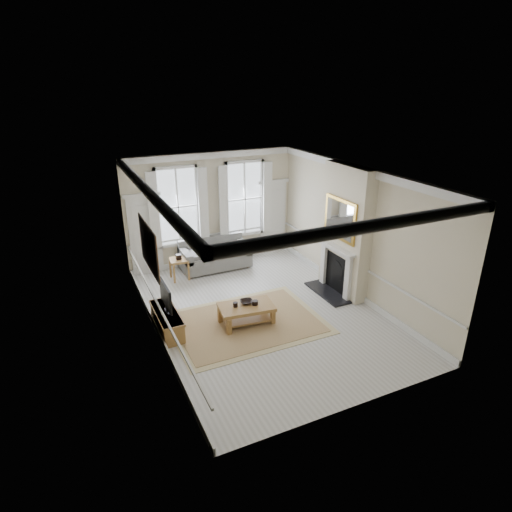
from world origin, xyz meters
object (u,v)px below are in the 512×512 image
side_table (179,263)px  coffee_table (246,309)px  tv_stand (167,321)px  sofa (215,256)px

side_table → coffee_table: side_table is taller
side_table → tv_stand: (-1.01, -2.58, -0.25)m
sofa → coffee_table: sofa is taller
side_table → tv_stand: size_ratio=0.44×
coffee_table → tv_stand: bearing=172.5°
coffee_table → tv_stand: (-1.76, 0.45, -0.14)m
sofa → tv_stand: sofa is taller
side_table → coffee_table: (0.75, -3.03, -0.11)m
sofa → coffee_table: 3.40m
sofa → side_table: size_ratio=3.34×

